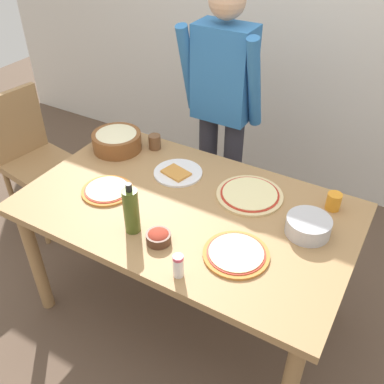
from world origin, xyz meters
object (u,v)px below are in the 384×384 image
Objects in this scene: small_sauce_bowl at (158,237)px; salt_shaker at (178,266)px; dining_table at (187,220)px; mixing_bowl_steel at (308,226)px; cup_small_brown at (155,142)px; chair_wooden_left at (32,154)px; pizza_second_cooked at (236,254)px; person_cook at (222,103)px; pizza_cooked_on_tray at (107,190)px; popcorn_bowl at (117,140)px; olive_oil_bottle at (131,210)px; pizza_raw_on_board at (250,195)px; cup_orange at (334,201)px; plate_with_slice at (178,173)px.

small_sauce_bowl is 1.04× the size of salt_shaker.
small_sauce_bowl is 0.22m from salt_shaker.
dining_table is 8.00× the size of mixing_bowl_steel.
cup_small_brown is (-1.00, 0.26, 0.00)m from mixing_bowl_steel.
pizza_second_cooked is (1.67, -0.37, 0.23)m from chair_wooden_left.
person_cook is 1.10m from pizza_second_cooked.
person_cook is 6.24× the size of pizza_cooked_on_tray.
popcorn_bowl is at bearing 155.70° from pizza_second_cooked.
olive_oil_bottle is at bearing -30.53° from pizza_cooked_on_tray.
mixing_bowl_steel reaches higher than pizza_cooked_on_tray.
dining_table is 18.82× the size of cup_small_brown.
pizza_raw_on_board is at bearing 67.27° from small_sauce_bowl.
salt_shaker is (-0.42, -0.73, 0.01)m from cup_orange.
salt_shaker is at bearing -93.07° from pizza_raw_on_board.
pizza_raw_on_board is 1.30× the size of olive_oil_bottle.
small_sauce_bowl is at bearing -134.09° from cup_orange.
popcorn_bowl is at bearing 157.70° from dining_table.
pizza_raw_on_board and pizza_cooked_on_tray have the same top height.
mixing_bowl_steel is 0.62m from salt_shaker.
mixing_bowl_steel is at bearing 12.06° from pizza_cooked_on_tray.
pizza_second_cooked is (0.55, -0.94, -0.17)m from person_cook.
cup_orange and cup_small_brown have the same top height.
salt_shaker is (0.82, -0.65, -0.01)m from popcorn_bowl.
mixing_bowl_steel is at bearing -14.73° from cup_small_brown.
pizza_second_cooked is 1.11× the size of olive_oil_bottle.
cup_small_brown reaches higher than mixing_bowl_steel.
pizza_raw_on_board is 0.40m from cup_orange.
plate_with_slice is (0.02, -0.55, -0.17)m from person_cook.
pizza_raw_on_board and pizza_second_cooked have the same top height.
person_cook is 6.23× the size of plate_with_slice.
pizza_cooked_on_tray is at bearing -165.62° from dining_table.
pizza_raw_on_board is at bearing 106.34° from pizza_second_cooked.
chair_wooden_left is at bearing -153.20° from person_cook.
mixing_bowl_steel is 0.78× the size of olive_oil_bottle.
person_cook is at bearing 128.99° from pizza_raw_on_board.
mixing_bowl_steel is 0.66m from small_sauce_bowl.
person_cook reaches higher than small_sauce_bowl.
cup_small_brown reaches higher than pizza_raw_on_board.
chair_wooden_left is 3.71× the size of olive_oil_bottle.
pizza_second_cooked is 1.06m from popcorn_bowl.
chair_wooden_left is 1.96m from cup_orange.
cup_small_brown is at bearing 147.97° from plate_with_slice.
chair_wooden_left reaches higher than mixing_bowl_steel.
olive_oil_bottle is 3.01× the size of cup_small_brown.
pizza_cooked_on_tray is 0.76m from pizza_second_cooked.
olive_oil_bottle reaches higher than pizza_second_cooked.
plate_with_slice is 0.93× the size of popcorn_bowl.
plate_with_slice reaches higher than pizza_raw_on_board.
olive_oil_bottle is at bearing -169.48° from pizza_second_cooked.
pizza_raw_on_board is (0.23, 0.22, 0.10)m from dining_table.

